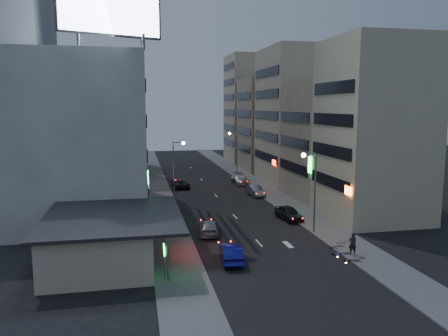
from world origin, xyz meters
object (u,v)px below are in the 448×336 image
object	(u,v)px
road_car_silver	(210,227)
scooter_blue	(348,245)
person	(353,244)
scooter_black_b	(341,239)
parked_car_right_far	(240,179)
parked_car_right_near	(289,213)
road_car_blue	(231,253)
scooter_black_a	(361,254)
parked_car_left	(181,183)
scooter_silver_b	(344,236)
parked_car_right_mid	(255,191)
scooter_silver_a	(362,251)

from	to	relation	value
road_car_silver	scooter_blue	size ratio (longest dim) A/B	2.34
person	scooter_black_b	distance (m)	2.64
parked_car_right_far	parked_car_right_near	bearing A→B (deg)	-89.51
road_car_blue	scooter_blue	size ratio (longest dim) A/B	2.30
parked_car_right_far	scooter_black_a	xyz separation A→B (m)	(1.24, -36.99, -0.15)
parked_car_right_near	scooter_blue	distance (m)	11.73
parked_car_right_far	road_car_blue	xyz separation A→B (m)	(-9.18, -34.89, -0.04)
road_car_silver	parked_car_left	bearing A→B (deg)	-77.72
scooter_silver_b	road_car_blue	bearing A→B (deg)	96.33
parked_car_right_mid	road_car_blue	bearing A→B (deg)	-115.59
road_car_silver	road_car_blue	bearing A→B (deg)	104.45
parked_car_right_mid	scooter_silver_b	size ratio (longest dim) A/B	2.65
road_car_silver	person	distance (m)	13.90
person	scooter_silver_a	bearing A→B (deg)	132.35
scooter_black_a	scooter_black_b	distance (m)	3.98
parked_car_right_near	road_car_silver	distance (m)	10.26
scooter_black_a	scooter_silver_a	size ratio (longest dim) A/B	1.05
parked_car_left	parked_car_right_near	bearing A→B (deg)	110.27
person	scooter_black_b	world-z (taller)	person
road_car_silver	scooter_blue	bearing A→B (deg)	154.98
scooter_black_b	scooter_blue	bearing A→B (deg)	154.67
parked_car_right_near	scooter_black_b	world-z (taller)	parked_car_right_near
person	scooter_silver_b	distance (m)	3.60
parked_car_right_near	scooter_silver_b	distance (m)	9.18
parked_car_right_mid	scooter_silver_b	world-z (taller)	parked_car_right_mid
scooter_black_b	scooter_silver_a	bearing A→B (deg)	167.84
parked_car_right_near	road_car_silver	world-z (taller)	parked_car_right_near
parked_car_right_near	parked_car_right_far	size ratio (longest dim) A/B	0.82
road_car_silver	scooter_silver_b	size ratio (longest dim) A/B	2.80
scooter_black_b	parked_car_right_far	bearing A→B (deg)	-14.04
parked_car_right_mid	scooter_silver_a	xyz separation A→B (m)	(1.91, -26.49, -0.10)
parked_car_left	road_car_blue	distance (m)	33.50
parked_car_right_far	road_car_blue	distance (m)	36.07
parked_car_left	scooter_silver_a	bearing A→B (deg)	104.35
person	scooter_black_a	world-z (taller)	person
scooter_black_b	scooter_silver_b	xyz separation A→B (m)	(0.65, 0.86, -0.01)
parked_car_left	scooter_silver_b	bearing A→B (deg)	107.27
parked_car_right_mid	parked_car_right_far	distance (m)	9.81
parked_car_right_far	scooter_silver_b	bearing A→B (deg)	-85.70
parked_car_right_mid	parked_car_right_far	bearing A→B (deg)	83.32
parked_car_right_far	scooter_blue	distance (m)	34.92
road_car_blue	scooter_silver_b	distance (m)	11.66
scooter_blue	scooter_silver_b	size ratio (longest dim) A/B	1.20
scooter_black_a	scooter_silver_b	xyz separation A→B (m)	(0.91, 4.83, -0.02)
scooter_black_b	scooter_silver_b	world-z (taller)	scooter_black_b
road_car_blue	parked_car_right_near	bearing A→B (deg)	-122.05
parked_car_left	scooter_black_a	distance (m)	37.30
parked_car_left	road_car_blue	world-z (taller)	road_car_blue
scooter_silver_a	scooter_blue	distance (m)	1.50
scooter_blue	road_car_blue	bearing A→B (deg)	85.40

